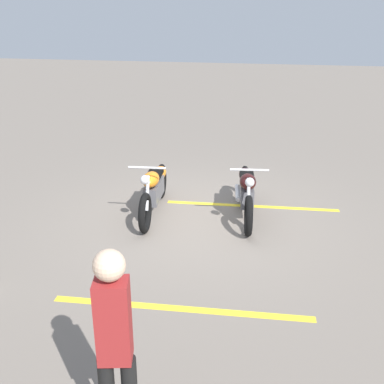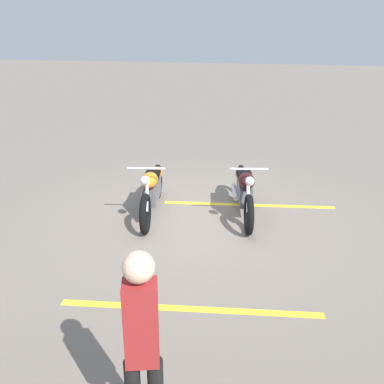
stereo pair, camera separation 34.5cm
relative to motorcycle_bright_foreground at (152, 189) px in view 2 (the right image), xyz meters
name	(u,v)px [view 2 (the right image)]	position (x,y,z in m)	size (l,w,h in m)	color
ground_plane	(197,218)	(0.08, 0.82, -0.46)	(60.00, 60.00, 0.00)	slate
motorcycle_bright_foreground	(152,189)	(0.00, 0.00, 0.00)	(2.23, 0.66, 1.04)	black
motorcycle_dark_foreground	(244,189)	(-0.27, 1.62, 0.00)	(2.22, 0.71, 1.04)	black
bystander_near_row	(142,346)	(4.67, 1.22, 0.54)	(0.26, 0.30, 1.80)	black
parking_stripe_near	(249,205)	(-0.67, 1.69, -0.46)	(3.20, 0.12, 0.01)	yellow
parking_stripe_mid	(190,309)	(2.76, 1.22, -0.46)	(3.20, 0.12, 0.01)	yellow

